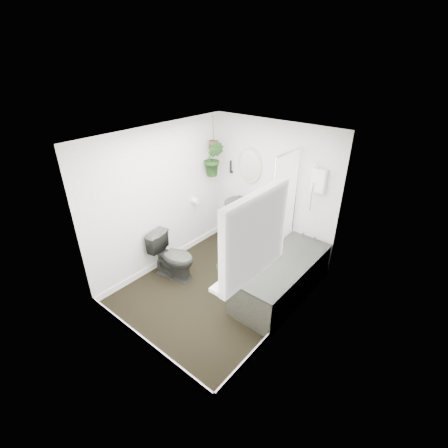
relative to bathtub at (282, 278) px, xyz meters
The scene contains 22 objects.
floor 0.99m from the bathtub, 147.99° to the right, with size 2.30×2.80×0.02m, color black.
ceiling 2.23m from the bathtub, 147.99° to the right, with size 2.30×2.80×0.02m, color white.
wall_back 1.49m from the bathtub, 131.32° to the left, with size 2.30×0.02×2.30m, color white.
wall_front 2.24m from the bathtub, 112.73° to the right, with size 2.30×0.02×2.30m, color white.
wall_left 2.20m from the bathtub, 165.69° to the right, with size 0.02×2.80×2.30m, color white.
wall_right 1.06m from the bathtub, 54.25° to the right, with size 0.02×2.80×2.30m, color white.
skirting 0.97m from the bathtub, 147.99° to the right, with size 2.30×2.80×0.10m, color white.
bathtub is the anchor object (origin of this frame).
bath_screen 1.15m from the bathtub, 123.96° to the left, with size 0.04×0.72×1.40m, color silver, non-canonical shape.
shower_box 1.51m from the bathtub, 90.00° to the left, with size 0.20×0.10×0.35m, color white.
oval_mirror 1.95m from the bathtub, 145.16° to the left, with size 0.46×0.03×0.62m, color tan.
wall_sconce 2.17m from the bathtub, 152.47° to the left, with size 0.04×0.04×0.22m, color black.
toilet_roll_holder 2.01m from the bathtub, behind, with size 0.11×0.11×0.11m, color white.
window_recess 1.84m from the bathtub, 76.41° to the right, with size 0.08×1.00×0.90m, color white.
window_sill 1.54m from the bathtub, 79.61° to the right, with size 0.18×1.00×0.04m, color white.
window_blinds 1.83m from the bathtub, 78.46° to the right, with size 0.01×0.86×0.76m, color white.
toilet 1.70m from the bathtub, 155.41° to the right, with size 0.41×0.72×0.74m, color #2C2E2A.
pedestal_sink 1.41m from the bathtub, 153.39° to the left, with size 0.54×0.46×0.92m, color #2C2E2A, non-canonical shape.
sill_plant 1.84m from the bathtub, 82.96° to the right, with size 0.21×0.18×0.23m, color black.
hanging_plant 2.26m from the bathtub, 162.77° to the left, with size 0.33×0.27×0.61m, color black.
soap_bottle 0.92m from the bathtub, 110.16° to the right, with size 0.08×0.08×0.18m, color black.
hanging_pot 2.41m from the bathtub, 162.77° to the left, with size 0.16×0.16×0.12m, color #3F3120.
Camera 1 is at (2.56, -2.94, 3.22)m, focal length 26.00 mm.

